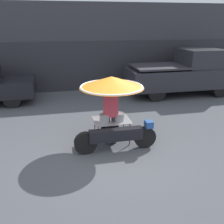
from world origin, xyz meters
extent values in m
plane|color=#4C4F54|center=(0.00, 0.00, 0.00)|extent=(36.00, 36.00, 0.00)
cube|color=#38383D|center=(0.00, 7.65, 2.08)|extent=(28.00, 2.00, 4.16)
cube|color=#28282D|center=(0.00, 6.62, 1.20)|extent=(23.80, 0.06, 2.40)
cylinder|color=black|center=(0.89, 0.14, 0.30)|extent=(0.61, 0.14, 0.61)
cylinder|color=black|center=(-0.74, 0.14, 0.30)|extent=(0.61, 0.14, 0.61)
cube|color=black|center=(0.08, 0.14, 0.46)|extent=(1.44, 0.24, 0.32)
cube|color=#234C93|center=(0.99, 0.14, 0.68)|extent=(0.20, 0.24, 0.18)
cylinder|color=black|center=(0.08, 0.93, 0.27)|extent=(0.55, 0.14, 0.55)
cylinder|color=#515156|center=(0.52, 0.35, 0.33)|extent=(0.03, 0.03, 0.66)
cylinder|color=#515156|center=(0.52, 1.03, 0.33)|extent=(0.03, 0.03, 0.66)
cylinder|color=#515156|center=(-0.36, 0.35, 0.33)|extent=(0.03, 0.03, 0.66)
cylinder|color=#515156|center=(-0.36, 1.03, 0.33)|extent=(0.03, 0.03, 0.66)
cube|color=#9E9EA3|center=(0.08, 0.69, 0.67)|extent=(1.04, 0.80, 0.02)
cylinder|color=#B2B2B7|center=(0.08, 0.69, 1.15)|extent=(0.03, 0.03, 0.94)
cone|color=orange|center=(0.08, 0.69, 1.77)|extent=(1.76, 1.76, 0.30)
torus|color=white|center=(0.08, 0.69, 1.64)|extent=(1.72, 1.72, 0.05)
cylinder|color=#939399|center=(-0.16, 0.55, 0.80)|extent=(0.27, 0.27, 0.24)
cylinder|color=#939399|center=(0.26, 0.57, 0.79)|extent=(0.29, 0.29, 0.23)
cylinder|color=#2D2D33|center=(-0.07, 0.57, 0.41)|extent=(0.14, 0.14, 0.83)
cylinder|color=#2D2D33|center=(0.11, 0.57, 0.41)|extent=(0.14, 0.14, 0.83)
cube|color=#C13847|center=(0.02, 0.57, 1.14)|extent=(0.38, 0.22, 0.62)
sphere|color=tan|center=(0.02, 0.57, 1.56)|extent=(0.22, 0.22, 0.22)
cylinder|color=black|center=(-3.20, 4.50, 0.34)|extent=(0.68, 0.20, 0.68)
cylinder|color=black|center=(-3.20, 5.94, 0.34)|extent=(0.68, 0.20, 0.68)
cylinder|color=black|center=(5.94, 4.08, 0.39)|extent=(0.79, 0.24, 0.79)
cylinder|color=black|center=(5.94, 5.71, 0.39)|extent=(0.79, 0.24, 0.79)
cylinder|color=black|center=(2.81, 4.08, 0.39)|extent=(0.79, 0.24, 0.79)
cylinder|color=black|center=(2.81, 5.71, 0.39)|extent=(0.79, 0.24, 0.79)
cube|color=#28282D|center=(4.38, 4.90, 0.83)|extent=(5.21, 1.92, 0.88)
cube|color=#28282D|center=(5.21, 4.90, 1.69)|extent=(1.77, 1.77, 0.84)
cube|color=#2D2D33|center=(3.33, 4.90, 1.37)|extent=(2.71, 1.85, 0.08)
camera|label=1|loc=(-1.31, -5.72, 3.31)|focal=40.00mm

